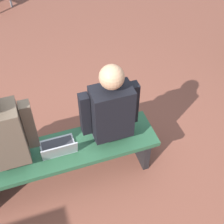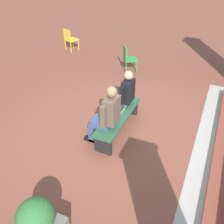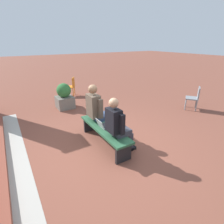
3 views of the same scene
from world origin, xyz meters
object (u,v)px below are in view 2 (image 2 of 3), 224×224
object	(u,v)px
bench	(118,118)
plastic_chair_far_left	(128,58)
person_student	(124,95)
plastic_chair_by_pillar	(70,38)
laptop	(118,114)
person_adult	(107,114)

from	to	relation	value
bench	plastic_chair_far_left	xyz separation A→B (m)	(-3.14, -0.95, 0.13)
bench	plastic_chair_far_left	world-z (taller)	plastic_chair_far_left
person_student	plastic_chair_far_left	bearing A→B (deg)	-161.64
plastic_chair_by_pillar	plastic_chair_far_left	size ratio (longest dim) A/B	1.00
person_student	plastic_chair_far_left	distance (m)	2.82
bench	plastic_chair_far_left	distance (m)	3.28
laptop	plastic_chair_by_pillar	world-z (taller)	plastic_chair_by_pillar
person_student	plastic_chair_far_left	world-z (taller)	person_student
plastic_chair_by_pillar	laptop	bearing A→B (deg)	42.44
person_adult	laptop	world-z (taller)	person_adult
person_student	bench	bearing A→B (deg)	7.92
plastic_chair_by_pillar	person_adult	bearing A→B (deg)	38.93
bench	plastic_chair_far_left	bearing A→B (deg)	-163.15
person_adult	plastic_chair_far_left	bearing A→B (deg)	-166.27
person_adult	plastic_chair_far_left	size ratio (longest dim) A/B	1.67
bench	plastic_chair_by_pillar	size ratio (longest dim) A/B	2.14
plastic_chair_by_pillar	bench	bearing A→B (deg)	42.54
person_student	laptop	world-z (taller)	person_student
person_student	plastic_chair_by_pillar	xyz separation A→B (m)	(-3.56, -3.64, -0.23)
person_student	plastic_chair_by_pillar	distance (m)	5.10
person_adult	laptop	distance (m)	0.50
bench	person_adult	xyz separation A→B (m)	(0.46, -0.07, 0.39)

